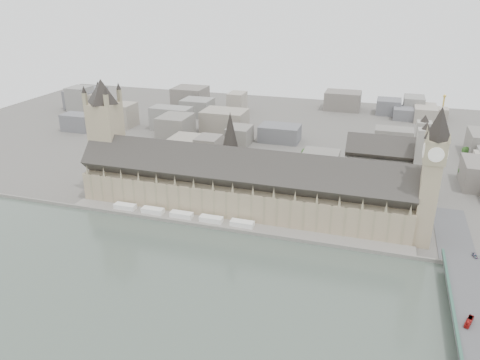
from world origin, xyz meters
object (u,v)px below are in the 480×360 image
(westminster_bridge, at_px, (478,333))
(westminster_abbey, at_px, (387,166))
(victoria_tower, at_px, (106,132))
(elizabeth_tower, at_px, (432,168))
(red_bus_north, at_px, (469,322))
(car_approach, at_px, (475,256))
(palace_of_westminster, at_px, (240,186))

(westminster_bridge, relative_size, westminster_abbey, 4.78)
(victoria_tower, relative_size, westminster_abbey, 1.47)
(elizabeth_tower, height_order, victoria_tower, elizabeth_tower)
(elizabeth_tower, bearing_deg, red_bus_north, -79.19)
(victoria_tower, height_order, car_approach, victoria_tower)
(red_bus_north, bearing_deg, car_approach, 101.34)
(westminster_bridge, distance_m, car_approach, 70.74)
(elizabeth_tower, bearing_deg, westminster_bridge, -75.89)
(victoria_tower, xyz_separation_m, red_bus_north, (278.41, -114.46, -43.54))
(victoria_tower, bearing_deg, palace_of_westminster, -2.96)
(palace_of_westminster, relative_size, elizabeth_tower, 2.47)
(westminster_abbey, distance_m, car_approach, 127.11)
(car_approach, bearing_deg, westminster_bridge, -110.92)
(elizabeth_tower, distance_m, red_bus_north, 108.62)
(palace_of_westminster, bearing_deg, car_approach, -12.38)
(palace_of_westminster, bearing_deg, red_bus_north, -34.66)
(elizabeth_tower, height_order, red_bus_north, elizabeth_tower)
(westminster_abbey, relative_size, red_bus_north, 6.70)
(westminster_bridge, bearing_deg, victoria_tower, 158.22)
(westminster_bridge, bearing_deg, red_bus_north, -170.24)
(westminster_abbey, bearing_deg, elizabeth_tower, -72.71)
(palace_of_westminster, height_order, westminster_bridge, palace_of_westminster)
(elizabeth_tower, bearing_deg, victoria_tower, 176.04)
(victoria_tower, relative_size, car_approach, 17.89)
(elizabeth_tower, height_order, westminster_bridge, elizabeth_tower)
(victoria_tower, xyz_separation_m, westminster_abbey, (232.92, 69.00, -30.12))
(westminster_abbey, height_order, car_approach, westminster_abbey)
(palace_of_westminster, relative_size, westminster_abbey, 3.90)
(westminster_abbey, bearing_deg, palace_of_westminster, -145.83)
(palace_of_westminster, xyz_separation_m, car_approach, (168.74, -37.03, -11.64))
(westminster_abbey, relative_size, car_approach, 12.17)
(palace_of_westminster, height_order, elizabeth_tower, elizabeth_tower)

